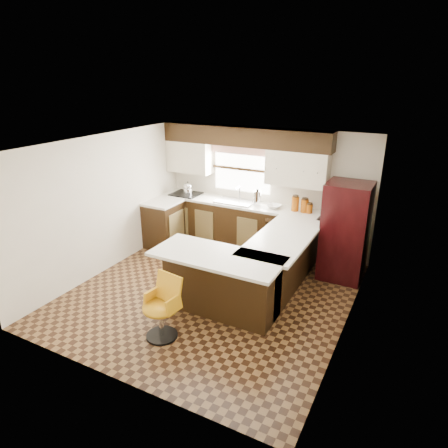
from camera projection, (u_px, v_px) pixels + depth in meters
The scene contains 30 objects.
floor at pixel (211, 293), 6.46m from camera, with size 4.40×4.40×0.00m, color #49301A.
ceiling at pixel (209, 144), 5.61m from camera, with size 4.40×4.40×0.00m, color silver.
wall_back at pixel (265, 189), 7.85m from camera, with size 4.40×4.40×0.00m, color beige.
wall_front at pixel (108, 289), 4.21m from camera, with size 4.40×4.40×0.00m, color beige.
wall_left at pixel (105, 204), 6.94m from camera, with size 4.40×4.40×0.00m, color beige.
wall_right at pixel (352, 251), 5.12m from camera, with size 4.40×4.40×0.00m, color beige.
base_cab_back at pixel (238, 225), 8.07m from camera, with size 3.30×0.60×0.90m, color black.
base_cab_left at pixel (164, 225), 8.11m from camera, with size 0.60×0.70×0.90m, color black.
counter_back at pixel (238, 203), 7.90m from camera, with size 3.30×0.60×0.04m, color silver.
counter_left at pixel (163, 202), 7.95m from camera, with size 0.60×0.70×0.04m, color silver.
soffit at pixel (244, 136), 7.52m from camera, with size 3.40×0.35×0.36m, color black.
upper_cab_left at pixel (190, 157), 8.23m from camera, with size 0.94×0.35×0.64m, color beige.
upper_cab_right at pixel (297, 168), 7.23m from camera, with size 1.14×0.35×0.64m, color beige.
window_pane at pixel (242, 169), 7.93m from camera, with size 1.20×0.02×0.90m, color white.
valance at pixel (241, 150), 7.76m from camera, with size 1.30×0.06×0.18m, color #D19B93.
sink at pixel (235, 201), 7.89m from camera, with size 0.75×0.45×0.03m, color #B2B2B7.
dishwasher at pixel (279, 240), 7.40m from camera, with size 0.58×0.03×0.78m, color black.
cooktop at pixel (186, 194), 8.39m from camera, with size 0.58×0.50×0.03m, color black.
peninsula_long at pixel (278, 264), 6.42m from camera, with size 0.60×1.95×0.90m, color black.
peninsula_return at pixel (221, 283), 5.84m from camera, with size 1.65×0.60×0.90m, color black.
counter_pen_long at pixel (283, 238), 6.23m from camera, with size 0.84×1.95×0.04m, color silver.
counter_pen_return at pixel (217, 256), 5.61m from camera, with size 1.89×0.84×0.04m, color silver.
refrigerator at pixel (345, 231), 6.71m from camera, with size 0.72×0.69×1.68m, color black.
bar_chair at pixel (160, 309), 5.24m from camera, with size 0.46×0.46×0.87m, color orange, non-canonical shape.
kettle at pixel (188, 188), 8.32m from camera, with size 0.19×0.19×0.26m, color silver, non-canonical shape.
percolator at pixel (257, 198), 7.66m from camera, with size 0.14×0.14×0.28m, color silver.
mixing_bowl at pixel (274, 206), 7.55m from camera, with size 0.26×0.26×0.06m, color white.
canister_large at pixel (295, 204), 7.35m from camera, with size 0.14×0.14×0.27m, color #974608.
canister_med at pixel (305, 206), 7.28m from camera, with size 0.14×0.14×0.24m, color #974608.
canister_small at pixel (309, 209), 7.26m from camera, with size 0.12×0.12×0.16m, color #974608.
Camera 1 is at (2.80, -4.90, 3.34)m, focal length 32.00 mm.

